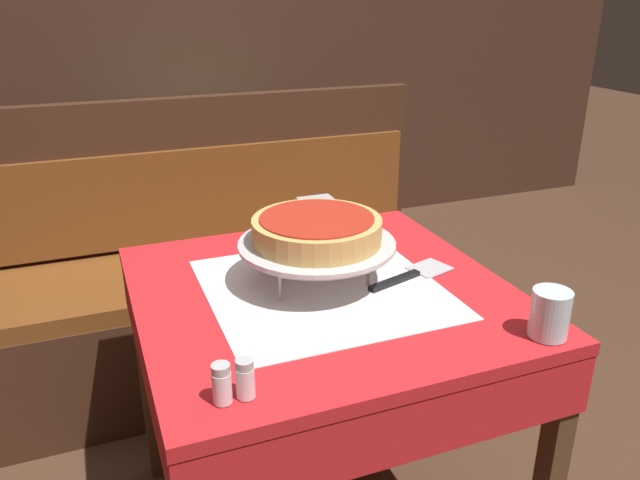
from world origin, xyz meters
The scene contains 12 objects.
dining_table_front centered at (0.00, 0.00, 0.65)m, with size 0.85×0.85×0.75m.
dining_table_rear centered at (0.13, 1.83, 0.65)m, with size 0.77×0.77×0.74m.
booth_bench centered at (-0.04, 0.89, 0.31)m, with size 1.66×0.53×1.03m.
back_wall_panel centered at (0.00, 2.35, 1.20)m, with size 6.00×0.04×2.40m, color #3D2319.
pizza_pan_stand centered at (0.00, 0.04, 0.84)m, with size 0.37×0.37×0.10m.
deep_dish_pizza centered at (0.00, 0.04, 0.88)m, with size 0.30×0.30×0.06m.
pizza_server centered at (0.22, -0.02, 0.75)m, with size 0.25×0.12×0.01m.
water_glass_near centered at (0.34, -0.37, 0.80)m, with size 0.08×0.08×0.10m.
salt_shaker centered at (-0.32, -0.34, 0.78)m, with size 0.03×0.03×0.07m.
pepper_shaker centered at (-0.28, -0.34, 0.78)m, with size 0.03×0.03×0.07m.
napkin_holder centered at (0.13, 0.38, 0.79)m, with size 0.10×0.05×0.09m.
condiment_caddy centered at (0.12, 1.79, 0.78)m, with size 0.12×0.12×0.16m.
Camera 1 is at (-0.48, -1.22, 1.40)m, focal length 35.00 mm.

